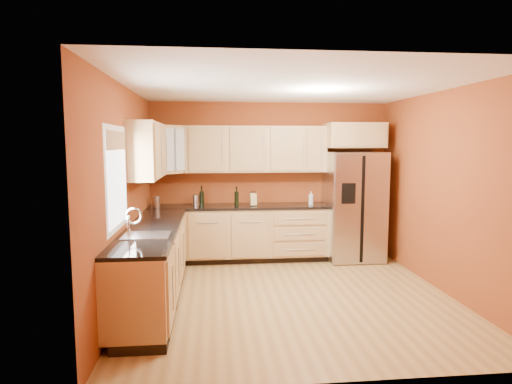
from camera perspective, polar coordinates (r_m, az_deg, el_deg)
The scene contains 23 objects.
floor at distance 5.60m, azimuth 4.60°, elevation -13.58°, with size 4.00×4.00×0.00m, color olive.
ceiling at distance 5.30m, azimuth 4.86°, elevation 13.85°, with size 4.00×4.00×0.00m, color white.
wall_back at distance 7.26m, azimuth 1.85°, elevation 1.60°, with size 4.00×0.04×2.60m, color brown.
wall_front at distance 3.37m, azimuth 10.95°, elevation -4.21°, with size 4.00×0.04×2.60m, color brown.
wall_left at distance 5.31m, azimuth -17.02°, elevation -0.49°, with size 0.04×4.00×2.60m, color brown.
wall_right at distance 5.99m, azimuth 23.89°, elevation 0.00°, with size 0.04×4.00×2.60m, color brown.
base_cabinets_back at distance 7.04m, azimuth -2.32°, elevation -5.65°, with size 2.90×0.60×0.88m, color tan.
base_cabinets_left at distance 5.43m, azimuth -13.57°, elevation -9.51°, with size 0.60×2.80×0.88m, color tan.
countertop_back at distance 6.95m, azimuth -2.33°, elevation -1.95°, with size 2.90×0.62×0.04m, color black.
countertop_left at distance 5.32m, azimuth -13.59°, elevation -4.74°, with size 0.62×2.80×0.04m, color black.
upper_cabinets_back at distance 7.04m, azimuth 0.01°, elevation 5.73°, with size 2.30×0.33×0.75m, color tan.
upper_cabinets_left at distance 5.96m, azimuth -14.28°, elevation 5.39°, with size 0.33×1.35×0.75m, color tan.
corner_upper_cabinet at distance 6.88m, azimuth -11.76°, elevation 5.57°, with size 0.62×0.33×0.75m, color tan.
over_fridge_cabinet at distance 7.25m, azimuth 12.92°, elevation 7.36°, with size 0.92×0.60×0.40m, color tan.
refrigerator at distance 7.25m, azimuth 12.88°, elevation -1.83°, with size 0.90×0.75×1.78m, color #B4B3B8.
window at distance 4.79m, azimuth -18.04°, elevation 1.76°, with size 0.03×0.90×1.00m, color white.
sink_faucet at distance 4.80m, azimuth -14.45°, elevation -3.90°, with size 0.50×0.42×0.30m, color silver, non-canonical shape.
canister_left at distance 6.91m, azimuth -13.12°, elevation -1.25°, with size 0.11×0.11×0.18m, color #B4B3B8.
canister_right at distance 6.95m, azimuth -8.00°, elevation -1.11°, with size 0.11×0.11×0.18m, color #B4B3B8.
wine_bottle_a at distance 6.94m, azimuth -7.25°, elevation -0.50°, with size 0.07×0.07×0.32m, color black, non-canonical shape.
wine_bottle_b at distance 6.88m, azimuth -2.60°, elevation -0.54°, with size 0.07×0.07×0.31m, color black, non-canonical shape.
knife_block at distance 6.90m, azimuth -0.38°, elevation -1.01°, with size 0.10×0.09×0.20m, color tan.
soap_dispenser at distance 7.08m, azimuth 7.33°, elevation -0.81°, with size 0.07×0.07×0.21m, color silver.
Camera 1 is at (-0.96, -5.17, 1.92)m, focal length 30.00 mm.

